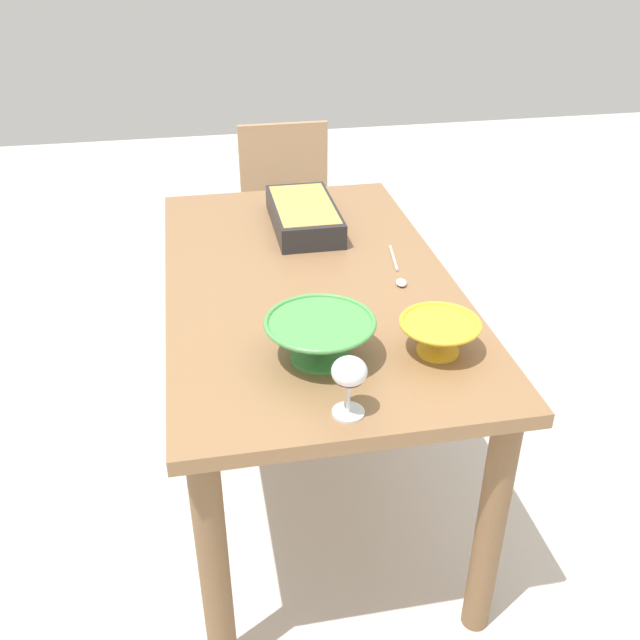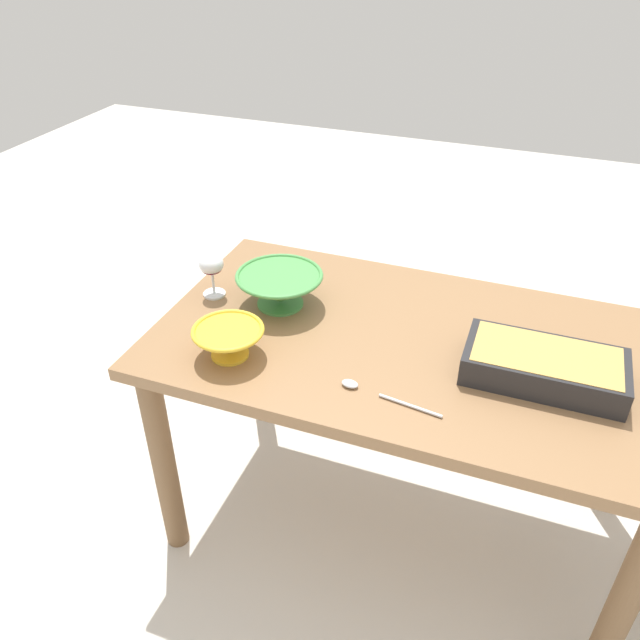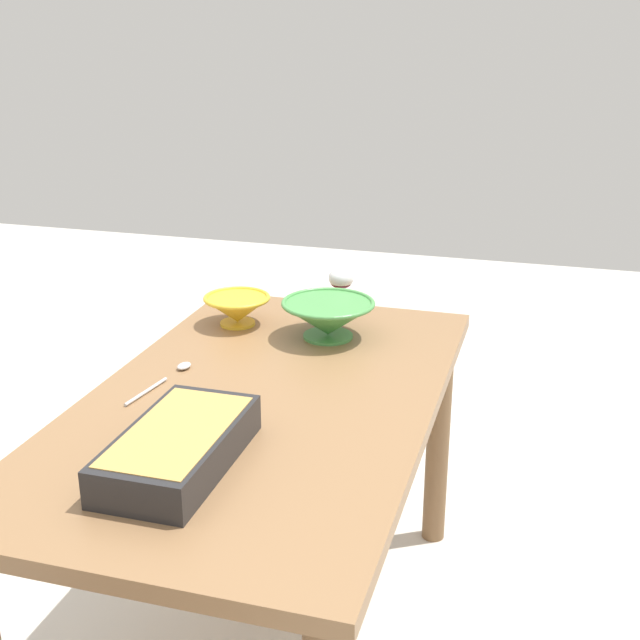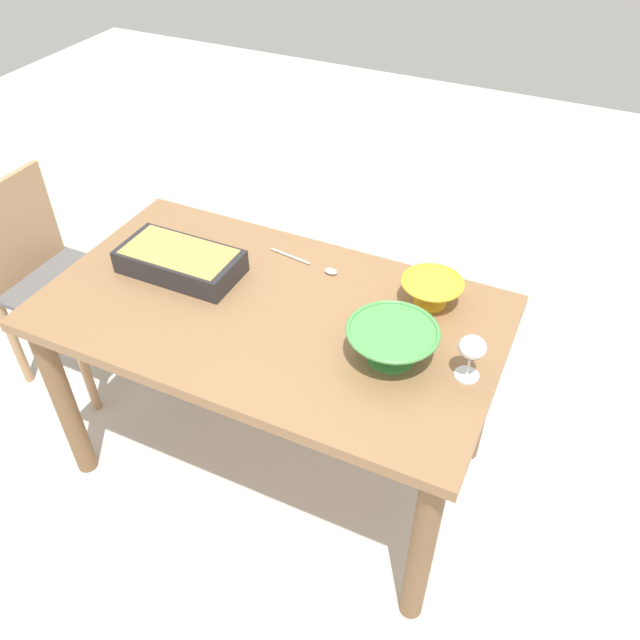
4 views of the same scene
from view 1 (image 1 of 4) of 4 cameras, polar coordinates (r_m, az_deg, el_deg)
name	(u,v)px [view 1 (image 1 of 4)]	position (r m, az deg, el deg)	size (l,w,h in m)	color
ground_plane	(310,473)	(2.46, -0.77, -12.15)	(8.00, 8.00, 0.00)	beige
dining_table	(309,312)	(2.08, -0.89, 0.67)	(1.41, 0.80, 0.75)	olive
chair	(289,219)	(3.11, -2.53, 8.05)	(0.40, 0.40, 0.86)	#595959
wine_glass	(349,375)	(1.45, 2.35, -4.45)	(0.07, 0.07, 0.14)	white
casserole_dish	(304,214)	(2.33, -1.30, 8.46)	(0.40, 0.20, 0.08)	#262628
mixing_bowl	(439,335)	(1.69, 9.51, -1.17)	(0.19, 0.19, 0.09)	yellow
small_bowl	(320,337)	(1.64, 0.00, -1.41)	(0.26, 0.26, 0.11)	#4C994C
serving_spoon	(398,273)	(2.05, 6.30, 3.74)	(0.27, 0.06, 0.01)	silver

